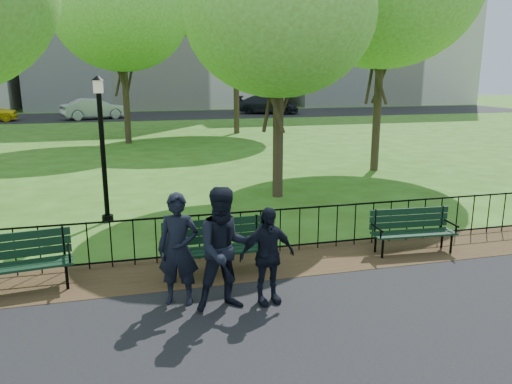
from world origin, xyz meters
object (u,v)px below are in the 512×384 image
object	(u,v)px
park_bench_right_a	(412,226)
person_mid	(225,249)
tree_near_e	(279,15)
person_right	(267,256)
park_bench_main	(199,242)
sedan_dark	(268,105)
lamppost	(102,144)
tree_far_c	(121,13)
park_bench_left_a	(12,257)
person_left	(178,249)
sedan_silver	(94,109)

from	to	relation	value
park_bench_right_a	person_mid	xyz separation A→B (m)	(-4.03, -1.49, 0.41)
tree_near_e	person_right	distance (m)	7.98
park_bench_main	sedan_dark	world-z (taller)	sedan_dark
lamppost	tree_far_c	xyz separation A→B (m)	(0.64, 13.75, 4.32)
tree_far_c	person_mid	size ratio (longest dim) A/B	4.75
person_mid	person_right	size ratio (longest dim) A/B	1.23
park_bench_left_a	tree_far_c	world-z (taller)	tree_far_c
lamppost	tree_far_c	size ratio (longest dim) A/B	0.38
tree_near_e	person_mid	bearing A→B (deg)	-113.29
person_right	tree_near_e	bearing A→B (deg)	63.84
park_bench_right_a	sedan_dark	bearing A→B (deg)	82.87
park_bench_left_a	person_left	xyz separation A→B (m)	(2.55, -1.12, 0.29)
park_bench_right_a	tree_far_c	size ratio (longest dim) A/B	0.19
park_bench_main	person_mid	xyz separation A→B (m)	(0.21, -1.33, 0.32)
person_left	park_bench_main	bearing A→B (deg)	84.55
lamppost	person_left	bearing A→B (deg)	-75.89
park_bench_main	person_mid	size ratio (longest dim) A/B	1.02
tree_far_c	person_mid	bearing A→B (deg)	-86.33
park_bench_left_a	sedan_dark	size ratio (longest dim) A/B	0.36
tree_far_c	sedan_dark	world-z (taller)	tree_far_c
lamppost	sedan_silver	bearing A→B (deg)	93.46
park_bench_left_a	park_bench_right_a	bearing A→B (deg)	-7.58
tree_near_e	person_left	xyz separation A→B (m)	(-3.45, -6.13, -4.07)
park_bench_left_a	tree_near_e	distance (m)	8.95
person_mid	park_bench_main	bearing A→B (deg)	95.78
person_left	person_mid	xyz separation A→B (m)	(0.65, -0.37, 0.07)
sedan_silver	lamppost	bearing A→B (deg)	165.42
park_bench_main	lamppost	world-z (taller)	lamppost
park_bench_left_a	person_mid	world-z (taller)	person_mid
person_right	park_bench_right_a	bearing A→B (deg)	15.40
lamppost	person_right	distance (m)	5.81
sedan_dark	tree_far_c	bearing A→B (deg)	166.86
person_mid	sedan_dark	world-z (taller)	person_mid
tree_near_e	sedan_silver	distance (m)	27.54
person_mid	sedan_dark	size ratio (longest dim) A/B	0.36
person_mid	sedan_dark	xyz separation A→B (m)	(10.48, 34.50, -0.17)
tree_near_e	lamppost	bearing A→B (deg)	-164.16
park_bench_right_a	person_right	distance (m)	3.68
park_bench_main	tree_near_e	world-z (taller)	tree_near_e
sedan_dark	park_bench_main	bearing A→B (deg)	-174.11
tree_near_e	person_mid	size ratio (longest dim) A/B	3.80
lamppost	tree_near_e	size ratio (longest dim) A/B	0.48
park_bench_left_a	lamppost	xyz separation A→B (m)	(1.35, 3.69, 1.27)
park_bench_main	lamppost	bearing A→B (deg)	111.75
park_bench_left_a	person_right	world-z (taller)	person_right
person_right	person_left	bearing A→B (deg)	158.32
park_bench_main	sedan_silver	xyz separation A→B (m)	(-3.33, 31.64, 0.16)
tree_far_c	person_mid	xyz separation A→B (m)	(1.22, -18.92, -5.23)
park_bench_main	person_left	size ratio (longest dim) A/B	1.10
park_bench_left_a	tree_near_e	world-z (taller)	tree_near_e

